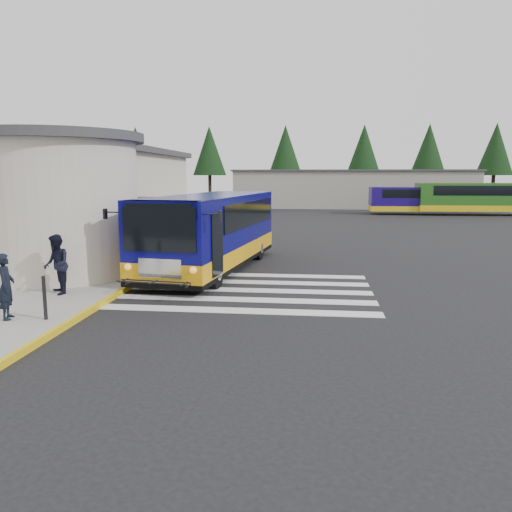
# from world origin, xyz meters

# --- Properties ---
(ground) EXTENTS (140.00, 140.00, 0.00)m
(ground) POSITION_xyz_m (0.00, 0.00, 0.00)
(ground) COLOR black
(ground) RESTS_ON ground
(sidewalk) EXTENTS (10.00, 34.00, 0.15)m
(sidewalk) POSITION_xyz_m (-9.00, 4.00, 0.07)
(sidewalk) COLOR gray
(sidewalk) RESTS_ON ground
(curb_strip) EXTENTS (0.12, 34.00, 0.16)m
(curb_strip) POSITION_xyz_m (-4.05, 4.00, 0.08)
(curb_strip) COLOR gold
(curb_strip) RESTS_ON ground
(station_building) EXTENTS (12.70, 18.70, 4.80)m
(station_building) POSITION_xyz_m (-10.84, 6.91, 2.57)
(station_building) COLOR beige
(station_building) RESTS_ON ground
(crosswalk) EXTENTS (8.00, 5.35, 0.01)m
(crosswalk) POSITION_xyz_m (-0.50, -0.80, 0.01)
(crosswalk) COLOR silver
(crosswalk) RESTS_ON ground
(depot_building) EXTENTS (26.40, 8.40, 4.20)m
(depot_building) POSITION_xyz_m (6.00, 42.00, 2.11)
(depot_building) COLOR gray
(depot_building) RESTS_ON ground
(tree_line) EXTENTS (58.40, 4.40, 10.00)m
(tree_line) POSITION_xyz_m (6.29, 50.00, 6.77)
(tree_line) COLOR black
(tree_line) RESTS_ON ground
(transit_bus) EXTENTS (4.31, 10.25, 2.82)m
(transit_bus) POSITION_xyz_m (-2.13, 2.54, 1.35)
(transit_bus) COLOR #090860
(transit_bus) RESTS_ON ground
(pedestrian_a) EXTENTS (0.56, 0.68, 1.58)m
(pedestrian_a) POSITION_xyz_m (-5.56, -5.05, 0.94)
(pedestrian_a) COLOR black
(pedestrian_a) RESTS_ON sidewalk
(pedestrian_b) EXTENTS (1.03, 1.07, 1.73)m
(pedestrian_b) POSITION_xyz_m (-5.64, -2.51, 1.02)
(pedestrian_b) COLOR black
(pedestrian_b) RESTS_ON sidewalk
(bollard) EXTENTS (0.09, 0.09, 1.05)m
(bollard) POSITION_xyz_m (-4.63, -5.00, 0.68)
(bollard) COLOR black
(bollard) RESTS_ON sidewalk
(far_bus_a) EXTENTS (8.42, 2.49, 2.16)m
(far_bus_a) POSITION_xyz_m (11.10, 31.64, 1.40)
(far_bus_a) COLOR #160759
(far_bus_a) RESTS_ON ground
(far_bus_b) EXTENTS (9.72, 2.93, 2.49)m
(far_bus_b) POSITION_xyz_m (15.98, 31.56, 1.62)
(far_bus_b) COLOR #225617
(far_bus_b) RESTS_ON ground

